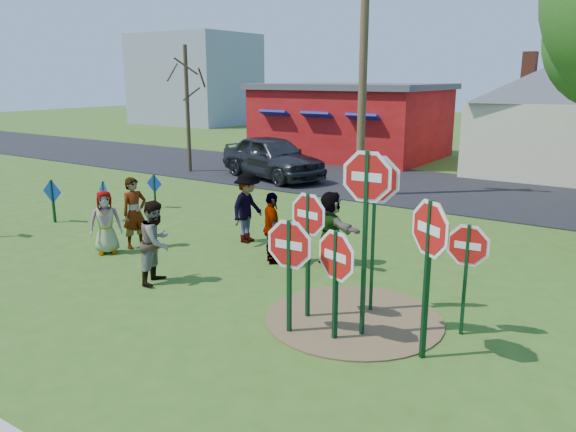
{
  "coord_description": "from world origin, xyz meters",
  "views": [
    {
      "loc": [
        8.74,
        -9.47,
        4.27
      ],
      "look_at": [
        1.62,
        1.16,
        1.08
      ],
      "focal_mm": 35.0,
      "sensor_mm": 36.0,
      "label": 1
    }
  ],
  "objects_px": {
    "stop_sign_c": "(366,201)",
    "stop_sign_d": "(467,253)",
    "stop_sign_b": "(375,194)",
    "stop_sign_a": "(289,253)",
    "person_a": "(105,222)",
    "person_b": "(135,213)",
    "suv": "(272,157)",
    "utility_pole": "(363,55)"
  },
  "relations": [
    {
      "from": "stop_sign_a",
      "to": "stop_sign_b",
      "type": "height_order",
      "value": "stop_sign_b"
    },
    {
      "from": "utility_pole",
      "to": "stop_sign_c",
      "type": "bearing_deg",
      "value": -63.01
    },
    {
      "from": "stop_sign_c",
      "to": "stop_sign_d",
      "type": "distance_m",
      "value": 1.92
    },
    {
      "from": "person_a",
      "to": "suv",
      "type": "relative_size",
      "value": 0.3
    },
    {
      "from": "stop_sign_b",
      "to": "person_b",
      "type": "distance_m",
      "value": 6.88
    },
    {
      "from": "stop_sign_a",
      "to": "suv",
      "type": "xyz_separation_m",
      "value": [
        -8.83,
        11.95,
        -0.49
      ]
    },
    {
      "from": "stop_sign_b",
      "to": "stop_sign_a",
      "type": "bearing_deg",
      "value": -138.68
    },
    {
      "from": "stop_sign_a",
      "to": "stop_sign_d",
      "type": "bearing_deg",
      "value": 28.45
    },
    {
      "from": "stop_sign_d",
      "to": "stop_sign_b",
      "type": "bearing_deg",
      "value": 174.48
    },
    {
      "from": "stop_sign_a",
      "to": "suv",
      "type": "bearing_deg",
      "value": 122.26
    },
    {
      "from": "stop_sign_c",
      "to": "stop_sign_b",
      "type": "bearing_deg",
      "value": 103.96
    },
    {
      "from": "stop_sign_d",
      "to": "utility_pole",
      "type": "bearing_deg",
      "value": 120.99
    },
    {
      "from": "stop_sign_c",
      "to": "utility_pole",
      "type": "bearing_deg",
      "value": 113.17
    },
    {
      "from": "stop_sign_a",
      "to": "stop_sign_b",
      "type": "relative_size",
      "value": 0.69
    },
    {
      "from": "person_b",
      "to": "suv",
      "type": "height_order",
      "value": "suv"
    },
    {
      "from": "stop_sign_c",
      "to": "person_a",
      "type": "height_order",
      "value": "stop_sign_c"
    },
    {
      "from": "stop_sign_c",
      "to": "stop_sign_d",
      "type": "xyz_separation_m",
      "value": [
        1.39,
        0.99,
        -0.89
      ]
    },
    {
      "from": "stop_sign_b",
      "to": "stop_sign_c",
      "type": "relative_size",
      "value": 0.94
    },
    {
      "from": "person_b",
      "to": "utility_pole",
      "type": "distance_m",
      "value": 9.98
    },
    {
      "from": "stop_sign_a",
      "to": "utility_pole",
      "type": "bearing_deg",
      "value": 106.7
    },
    {
      "from": "person_a",
      "to": "stop_sign_a",
      "type": "bearing_deg",
      "value": -64.91
    },
    {
      "from": "person_a",
      "to": "utility_pole",
      "type": "height_order",
      "value": "utility_pole"
    },
    {
      "from": "stop_sign_d",
      "to": "suv",
      "type": "bearing_deg",
      "value": 132.95
    },
    {
      "from": "stop_sign_d",
      "to": "utility_pole",
      "type": "xyz_separation_m",
      "value": [
        -6.61,
        9.26,
        3.53
      ]
    },
    {
      "from": "person_b",
      "to": "stop_sign_b",
      "type": "bearing_deg",
      "value": -79.65
    },
    {
      "from": "person_a",
      "to": "utility_pole",
      "type": "distance_m",
      "value": 10.72
    },
    {
      "from": "stop_sign_a",
      "to": "utility_pole",
      "type": "xyz_separation_m",
      "value": [
        -4.14,
        10.85,
        3.55
      ]
    },
    {
      "from": "suv",
      "to": "utility_pole",
      "type": "xyz_separation_m",
      "value": [
        4.69,
        -1.1,
        4.03
      ]
    },
    {
      "from": "stop_sign_a",
      "to": "person_b",
      "type": "bearing_deg",
      "value": 157.99
    },
    {
      "from": "stop_sign_d",
      "to": "person_b",
      "type": "bearing_deg",
      "value": 173.16
    },
    {
      "from": "stop_sign_a",
      "to": "stop_sign_c",
      "type": "distance_m",
      "value": 1.53
    },
    {
      "from": "stop_sign_b",
      "to": "utility_pole",
      "type": "height_order",
      "value": "utility_pole"
    },
    {
      "from": "person_a",
      "to": "person_b",
      "type": "height_order",
      "value": "person_b"
    },
    {
      "from": "stop_sign_b",
      "to": "person_a",
      "type": "distance_m",
      "value": 7.14
    },
    {
      "from": "person_a",
      "to": "stop_sign_b",
      "type": "bearing_deg",
      "value": -50.63
    },
    {
      "from": "stop_sign_b",
      "to": "person_a",
      "type": "relative_size",
      "value": 1.97
    },
    {
      "from": "stop_sign_b",
      "to": "person_b",
      "type": "xyz_separation_m",
      "value": [
        -6.75,
        0.31,
        -1.32
      ]
    },
    {
      "from": "stop_sign_d",
      "to": "person_a",
      "type": "relative_size",
      "value": 1.31
    },
    {
      "from": "stop_sign_a",
      "to": "person_a",
      "type": "height_order",
      "value": "stop_sign_a"
    },
    {
      "from": "stop_sign_b",
      "to": "suv",
      "type": "bearing_deg",
      "value": 109.29
    },
    {
      "from": "stop_sign_d",
      "to": "person_a",
      "type": "bearing_deg",
      "value": 178.02
    },
    {
      "from": "person_b",
      "to": "suv",
      "type": "relative_size",
      "value": 0.34
    }
  ]
}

